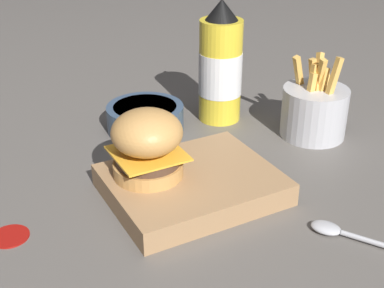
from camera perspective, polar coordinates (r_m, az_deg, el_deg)
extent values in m
plane|color=#5B5651|center=(0.78, -3.92, -6.13)|extent=(6.00, 6.00, 0.00)
cube|color=#A37A51|center=(0.79, 0.00, -4.35)|extent=(0.24, 0.19, 0.03)
cylinder|color=tan|center=(0.78, -4.44, -2.55)|extent=(0.10, 0.10, 0.02)
cylinder|color=#4C3323|center=(0.77, -4.48, -1.47)|extent=(0.09, 0.09, 0.01)
cube|color=gold|center=(0.76, -4.50, -0.94)|extent=(0.10, 0.10, 0.00)
ellipsoid|color=tan|center=(0.75, -4.60, 1.30)|extent=(0.10, 0.10, 0.06)
cylinder|color=yellow|center=(1.00, 3.03, 7.77)|extent=(0.08, 0.08, 0.19)
cylinder|color=silver|center=(1.00, 3.03, 7.57)|extent=(0.08, 0.08, 0.08)
cone|color=black|center=(0.97, 3.20, 14.15)|extent=(0.06, 0.06, 0.04)
cylinder|color=#B7B7BC|center=(0.97, 12.88, 3.33)|extent=(0.12, 0.12, 0.09)
cube|color=gold|center=(0.97, 14.30, 5.81)|extent=(0.02, 0.02, 0.07)
cube|color=gold|center=(0.95, 12.52, 5.42)|extent=(0.02, 0.02, 0.07)
cube|color=gold|center=(0.95, 13.24, 6.57)|extent=(0.04, 0.04, 0.09)
cube|color=gold|center=(0.94, 14.66, 6.05)|extent=(0.03, 0.01, 0.10)
cube|color=gold|center=(0.95, 12.65, 5.99)|extent=(0.02, 0.02, 0.08)
cube|color=gold|center=(0.95, 13.34, 6.37)|extent=(0.02, 0.03, 0.09)
cube|color=gold|center=(0.95, 13.66, 5.72)|extent=(0.02, 0.01, 0.08)
cube|color=gold|center=(0.97, 11.37, 6.88)|extent=(0.04, 0.02, 0.09)
cube|color=gold|center=(0.97, 12.85, 6.49)|extent=(0.02, 0.01, 0.09)
cylinder|color=#384C66|center=(0.98, -5.00, 2.81)|extent=(0.14, 0.14, 0.05)
cylinder|color=#CC4C33|center=(0.97, -5.05, 3.88)|extent=(0.12, 0.12, 0.01)
ellipsoid|color=#B2B2B7|center=(0.74, 14.09, -8.66)|extent=(0.05, 0.05, 0.01)
cylinder|color=#9E140F|center=(0.75, -18.86, -9.24)|extent=(0.05, 0.05, 0.00)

